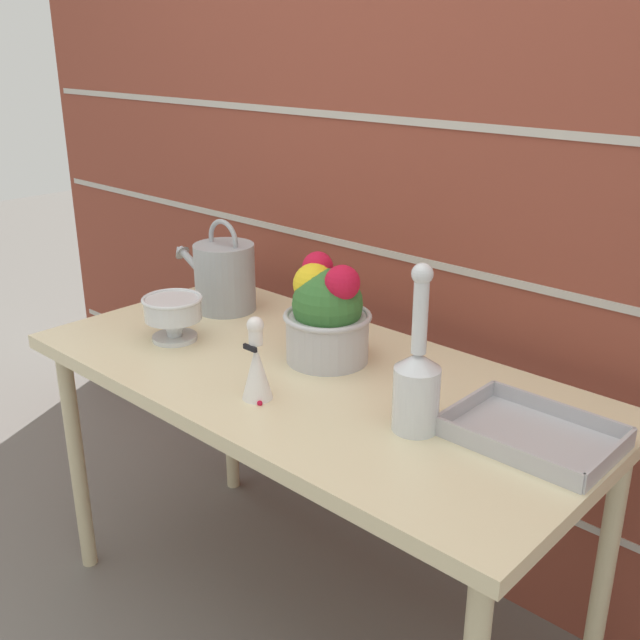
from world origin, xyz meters
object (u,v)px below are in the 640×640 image
crystal_pedestal_bowl (173,312)px  wire_tray (532,436)px  watering_can (224,276)px  glass_decanter (417,381)px  flower_planter (327,314)px  figurine_vase (257,366)px

crystal_pedestal_bowl → wire_tray: bearing=9.6°
watering_can → glass_decanter: (0.83, -0.21, 0.01)m
flower_planter → figurine_vase: size_ratio=1.36×
crystal_pedestal_bowl → glass_decanter: bearing=3.0°
glass_decanter → wire_tray: size_ratio=1.10×
crystal_pedestal_bowl → flower_planter: size_ratio=0.61×
glass_decanter → watering_can: bearing=166.0°
glass_decanter → wire_tray: bearing=31.5°
flower_planter → crystal_pedestal_bowl: bearing=-155.2°
figurine_vase → wire_tray: bearing=24.4°
crystal_pedestal_bowl → flower_planter: (0.38, 0.17, 0.04)m
watering_can → figurine_vase: 0.59m
crystal_pedestal_bowl → flower_planter: 0.42m
crystal_pedestal_bowl → glass_decanter: (0.74, 0.04, 0.03)m
glass_decanter → flower_planter: bearing=159.5°
watering_can → flower_planter: bearing=-8.6°
flower_planter → glass_decanter: (0.37, -0.14, -0.01)m
watering_can → glass_decanter: size_ratio=0.91×
crystal_pedestal_bowl → wire_tray: crystal_pedestal_bowl is taller
watering_can → crystal_pedestal_bowl: size_ratio=2.02×
glass_decanter → crystal_pedestal_bowl: bearing=-177.0°
crystal_pedestal_bowl → figurine_vase: 0.42m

